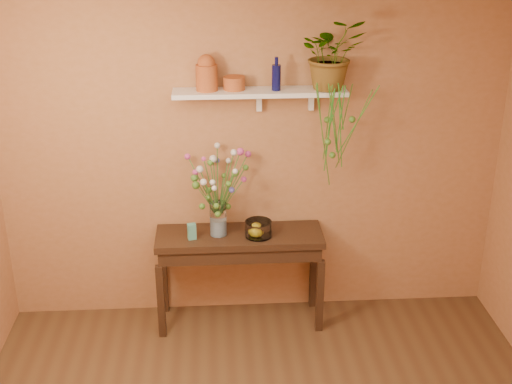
{
  "coord_description": "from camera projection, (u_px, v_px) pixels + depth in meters",
  "views": [
    {
      "loc": [
        -0.3,
        -3.03,
        3.18
      ],
      "look_at": [
        0.0,
        1.55,
        1.25
      ],
      "focal_mm": 47.35,
      "sensor_mm": 36.0,
      "label": 1
    }
  ],
  "objects": [
    {
      "name": "terracotta_pot",
      "position": [
        234.0,
        83.0,
        5.0
      ],
      "size": [
        0.16,
        0.16,
        0.1
      ],
      "primitive_type": "cylinder",
      "rotation": [
        0.0,
        0.0,
        -0.01
      ],
      "color": "#A25124",
      "rests_on": "wall_shelf"
    },
    {
      "name": "blue_bottle",
      "position": [
        276.0,
        77.0,
        4.96
      ],
      "size": [
        0.08,
        0.08,
        0.25
      ],
      "color": "#0A0B3D",
      "rests_on": "wall_shelf"
    },
    {
      "name": "bouquet",
      "position": [
        217.0,
        178.0,
        5.14
      ],
      "size": [
        0.52,
        0.44,
        0.57
      ],
      "color": "#386B28",
      "rests_on": "glass_vase"
    },
    {
      "name": "spider_plant",
      "position": [
        332.0,
        54.0,
        4.94
      ],
      "size": [
        0.51,
        0.45,
        0.52
      ],
      "primitive_type": "imported",
      "rotation": [
        0.0,
        0.0,
        0.1
      ],
      "color": "#3E6920",
      "rests_on": "wall_shelf"
    },
    {
      "name": "glass_vase",
      "position": [
        218.0,
        221.0,
        5.29
      ],
      "size": [
        0.13,
        0.13,
        0.27
      ],
      "color": "white",
      "rests_on": "sideboard"
    },
    {
      "name": "glass_bowl",
      "position": [
        258.0,
        229.0,
        5.28
      ],
      "size": [
        0.21,
        0.21,
        0.13
      ],
      "color": "white",
      "rests_on": "sideboard"
    },
    {
      "name": "carton",
      "position": [
        192.0,
        231.0,
        5.24
      ],
      "size": [
        0.07,
        0.06,
        0.13
      ],
      "primitive_type": "cube",
      "rotation": [
        0.0,
        0.0,
        0.22
      ],
      "color": "teal",
      "rests_on": "sideboard"
    },
    {
      "name": "terracotta_jug",
      "position": [
        207.0,
        73.0,
        4.95
      ],
      "size": [
        0.18,
        0.18,
        0.27
      ],
      "color": "#A25124",
      "rests_on": "wall_shelf"
    },
    {
      "name": "wall_shelf",
      "position": [
        261.0,
        93.0,
        5.02
      ],
      "size": [
        1.3,
        0.24,
        0.19
      ],
      "color": "white",
      "rests_on": "room"
    },
    {
      "name": "sideboard",
      "position": [
        240.0,
        247.0,
        5.39
      ],
      "size": [
        1.32,
        0.43,
        0.8
      ],
      "color": "#362312",
      "rests_on": "ground"
    },
    {
      "name": "room",
      "position": [
        275.0,
        289.0,
        3.52
      ],
      "size": [
        4.04,
        4.04,
        2.7
      ],
      "color": "#51371E",
      "rests_on": "ground"
    },
    {
      "name": "lemon",
      "position": [
        256.0,
        231.0,
        5.29
      ],
      "size": [
        0.08,
        0.08,
        0.08
      ],
      "primitive_type": "sphere",
      "color": "#FFEF14",
      "rests_on": "glass_bowl"
    },
    {
      "name": "plant_fronds",
      "position": [
        336.0,
        129.0,
        4.99
      ],
      "size": [
        0.46,
        0.34,
        0.82
      ],
      "color": "#3E6920",
      "rests_on": "wall_shelf"
    }
  ]
}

